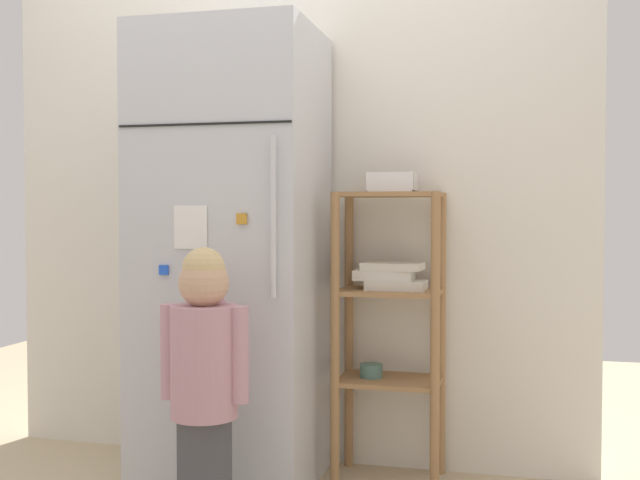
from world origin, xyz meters
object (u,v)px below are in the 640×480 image
at_px(child_standing, 204,361).
at_px(fruit_bin, 395,183).
at_px(pantry_shelf_unit, 389,305).
at_px(refrigerator, 232,257).

bearing_deg(child_standing, fruit_bin, 51.51).
height_order(child_standing, pantry_shelf_unit, pantry_shelf_unit).
distance_m(refrigerator, child_standing, 0.61).
bearing_deg(fruit_bin, pantry_shelf_unit, -139.76).
xyz_separation_m(child_standing, pantry_shelf_unit, (0.52, 0.66, 0.12)).
relative_size(child_standing, pantry_shelf_unit, 0.83).
bearing_deg(pantry_shelf_unit, refrigerator, -166.41).
xyz_separation_m(refrigerator, child_standing, (0.09, -0.51, -0.32)).
bearing_deg(refrigerator, child_standing, -79.88).
relative_size(refrigerator, pantry_shelf_unit, 1.56).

